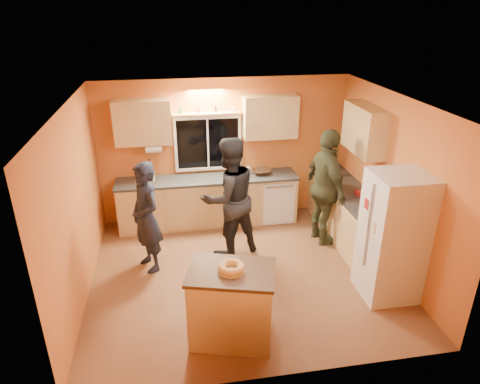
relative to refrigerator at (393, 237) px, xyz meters
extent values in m
plane|color=brown|center=(-1.89, 0.80, -0.90)|extent=(4.50, 4.50, 0.00)
cube|color=#DC6A38|center=(-1.89, 2.80, 0.40)|extent=(4.50, 0.04, 2.60)
cube|color=#DC6A38|center=(-1.89, -1.20, 0.40)|extent=(4.50, 0.04, 2.60)
cube|color=#DC6A38|center=(-4.14, 0.80, 0.40)|extent=(0.04, 4.00, 2.60)
cube|color=#DC6A38|center=(0.36, 0.80, 0.40)|extent=(0.04, 4.00, 2.60)
cube|color=white|center=(-1.89, 0.80, 1.70)|extent=(4.50, 4.00, 0.02)
cube|color=black|center=(-2.19, 2.79, 0.55)|extent=(1.10, 0.02, 0.90)
cube|color=white|center=(-2.19, 2.77, 0.55)|extent=(1.20, 0.04, 1.00)
cube|color=tan|center=(-3.29, 2.64, 1.02)|extent=(0.95, 0.33, 0.75)
cube|color=tan|center=(-1.09, 2.64, 1.02)|extent=(0.95, 0.33, 0.75)
cube|color=tan|center=(0.19, 1.60, 1.02)|extent=(0.33, 1.00, 0.75)
cylinder|color=silver|center=(-3.14, 2.52, 0.58)|extent=(0.27, 0.12, 0.12)
cube|color=tan|center=(-2.24, 2.50, -0.47)|extent=(3.20, 0.60, 0.86)
cube|color=#282B2D|center=(-2.24, 2.50, -0.02)|extent=(3.24, 0.62, 0.04)
cube|color=tan|center=(0.06, 2.50, -0.47)|extent=(0.60, 0.60, 0.86)
cube|color=#282B2D|center=(0.06, 2.50, -0.02)|extent=(0.62, 0.62, 0.04)
cube|color=tan|center=(0.06, 1.30, -0.47)|extent=(0.60, 1.80, 0.86)
cube|color=#282B2D|center=(0.06, 1.30, -0.02)|extent=(0.62, 1.84, 0.04)
cube|color=silver|center=(0.00, 0.00, 0.00)|extent=(0.72, 0.70, 1.80)
cube|color=tan|center=(-2.26, -0.51, -0.43)|extent=(1.09, 0.87, 0.93)
cube|color=#311E10|center=(-2.26, -0.51, 0.05)|extent=(1.14, 0.92, 0.04)
torus|color=#D9AB59|center=(-2.26, -0.51, 0.11)|extent=(0.31, 0.31, 0.09)
imported|color=black|center=(-3.28, 1.20, -0.04)|extent=(0.65, 0.75, 1.72)
imported|color=black|center=(-2.01, 1.44, 0.08)|extent=(1.15, 1.03, 1.95)
imported|color=#353A25|center=(-0.39, 1.52, 0.09)|extent=(0.61, 1.20, 1.97)
imported|color=#311E10|center=(-1.25, 2.54, 0.04)|extent=(0.34, 0.34, 0.08)
cylinder|color=beige|center=(-3.23, 2.55, 0.09)|extent=(0.14, 0.14, 0.17)
imported|color=gray|center=(0.12, 0.50, 0.16)|extent=(0.36, 0.34, 0.33)
cube|color=#A01E18|center=(0.14, 1.36, 0.04)|extent=(0.17, 0.13, 0.07)
camera|label=1|loc=(-2.85, -4.56, 2.88)|focal=32.00mm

